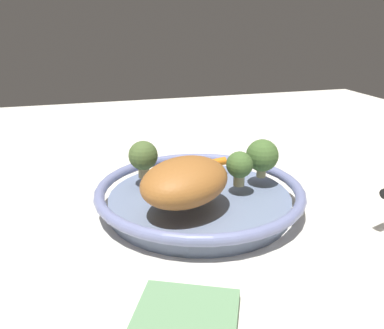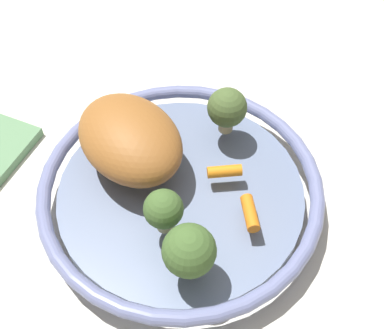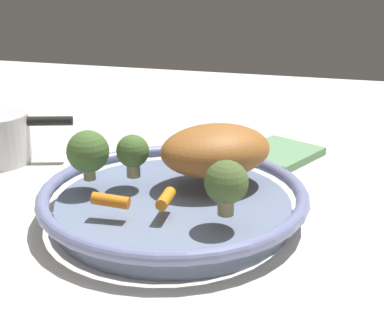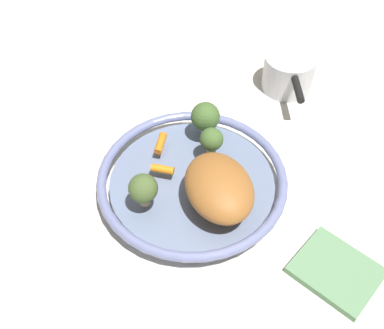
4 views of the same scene
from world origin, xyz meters
TOP-DOWN VIEW (x-y plane):
  - ground_plane at (0.00, 0.00)m, footprint 2.01×2.01m
  - serving_bowl at (0.00, 0.00)m, footprint 0.36×0.36m
  - roast_chicken_piece at (-0.06, 0.04)m, footprint 0.18×0.19m
  - baby_carrot_center at (0.08, -0.05)m, footprint 0.02×0.05m
  - baby_carrot_left at (0.05, 0.01)m, footprint 0.04×0.02m
  - broccoli_floret_mid at (0.01, -0.12)m, footprint 0.06×0.06m
  - broccoli_floret_large at (0.06, 0.08)m, footprint 0.05×0.05m
  - broccoli_floret_small at (-0.02, -0.06)m, footprint 0.04×0.04m

SIDE VIEW (x-z plane):
  - ground_plane at x=0.00m, z-range 0.00..0.00m
  - serving_bowl at x=0.00m, z-range 0.00..0.05m
  - baby_carrot_left at x=0.05m, z-range 0.05..0.06m
  - baby_carrot_center at x=0.08m, z-range 0.04..0.06m
  - roast_chicken_piece at x=-0.06m, z-range 0.05..0.12m
  - broccoli_floret_small at x=-0.02m, z-range 0.05..0.11m
  - broccoli_floret_large at x=0.06m, z-range 0.05..0.12m
  - broccoli_floret_mid at x=0.01m, z-range 0.05..0.12m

